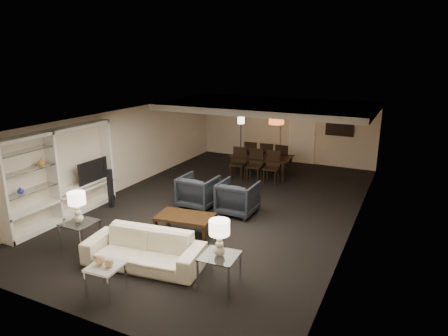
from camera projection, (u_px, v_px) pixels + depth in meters
floor at (224, 205)px, 11.26m from camera, size 11.00×11.00×0.00m
ceiling at (224, 117)px, 10.57m from camera, size 7.00×11.00×0.02m
wall_back at (285, 130)px, 15.68m from camera, size 7.00×0.02×2.50m
wall_front at (69, 247)px, 6.16m from camera, size 7.00×0.02×2.50m
wall_left at (123, 150)px, 12.38m from camera, size 0.02×11.00×2.50m
wall_right at (357, 180)px, 9.45m from camera, size 0.02×11.00×2.50m
ceiling_soffit at (269, 106)px, 13.63m from camera, size 7.00×4.00×0.20m
curtains at (263, 129)px, 16.00m from camera, size 1.50×0.12×2.40m
door at (302, 136)px, 15.41m from camera, size 0.90×0.05×2.10m
painting at (340, 126)px, 14.68m from camera, size 0.95×0.04×0.65m
media_unit at (61, 175)px, 10.08m from camera, size 0.38×3.40×2.35m
pendant_light at (276, 121)px, 13.64m from camera, size 0.52×0.52×0.24m
sofa at (144, 249)px, 8.00m from camera, size 2.50×1.24×0.70m
coffee_table at (185, 225)px, 9.41m from camera, size 1.40×0.93×0.47m
armchair_left at (198, 191)px, 11.08m from camera, size 0.97×0.99×0.89m
armchair_right at (238, 198)px, 10.57m from camera, size 0.95×0.98×0.89m
side_table_left at (81, 235)px, 8.72m from camera, size 0.67×0.67×0.61m
side_table_right at (220, 270)px, 7.30m from camera, size 0.70×0.70×0.61m
table_lamp_left at (78, 207)px, 8.54m from camera, size 0.39×0.39×0.68m
table_lamp_right at (219, 238)px, 7.12m from camera, size 0.40×0.40×0.68m
marble_table at (106, 279)px, 7.07m from camera, size 0.59×0.59×0.55m
gold_gourd_a at (100, 260)px, 7.01m from camera, size 0.18×0.18×0.18m
gold_gourd_b at (109, 263)px, 6.93m from camera, size 0.15×0.15×0.15m
television at (90, 170)px, 10.92m from camera, size 1.04×0.14×0.60m
vase_blue at (20, 190)px, 9.06m from camera, size 0.15×0.15×0.16m
vase_amber at (41, 162)px, 9.47m from camera, size 0.17×0.17×0.18m
floor_speaker at (110, 188)px, 11.01m from camera, size 0.13×0.13×1.10m
dining_table at (261, 166)px, 13.91m from camera, size 2.06×1.18×0.72m
chair_nl at (238, 164)px, 13.55m from camera, size 0.54×0.54×1.06m
chair_nm at (254, 166)px, 13.30m from camera, size 0.53×0.53×1.06m
chair_nr at (271, 168)px, 13.05m from camera, size 0.51×0.51×1.06m
chair_fl at (252, 155)px, 14.68m from camera, size 0.52×0.52×1.06m
chair_fm at (268, 157)px, 14.42m from camera, size 0.55×0.55×1.06m
chair_fr at (283, 159)px, 14.17m from camera, size 0.53×0.53×1.06m
floor_lamp at (241, 141)px, 15.22m from camera, size 0.31×0.31×1.83m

